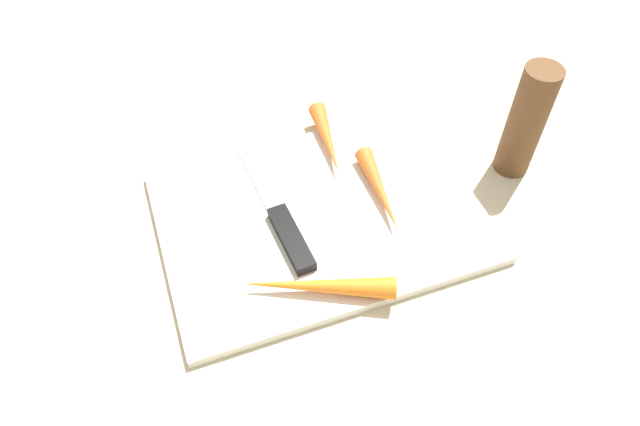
% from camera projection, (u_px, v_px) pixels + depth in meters
% --- Properties ---
extents(ground_plane, '(1.40, 1.40, 0.00)m').
position_uv_depth(ground_plane, '(320.00, 219.00, 0.67)').
color(ground_plane, '#C6B793').
extents(cutting_board, '(0.36, 0.26, 0.01)m').
position_uv_depth(cutting_board, '(320.00, 216.00, 0.67)').
color(cutting_board, silver).
rests_on(cutting_board, ground_plane).
extents(knife, '(0.04, 0.20, 0.01)m').
position_uv_depth(knife, '(287.00, 230.00, 0.64)').
color(knife, '#B7B7BC').
rests_on(knife, cutting_board).
extents(carrot_shortest, '(0.04, 0.12, 0.02)m').
position_uv_depth(carrot_shortest, '(327.00, 139.00, 0.72)').
color(carrot_shortest, orange).
rests_on(carrot_shortest, cutting_board).
extents(carrot_medium, '(0.03, 0.12, 0.02)m').
position_uv_depth(carrot_medium, '(380.00, 191.00, 0.67)').
color(carrot_medium, orange).
rests_on(carrot_medium, cutting_board).
extents(carrot_longest, '(0.16, 0.08, 0.02)m').
position_uv_depth(carrot_longest, '(317.00, 286.00, 0.59)').
color(carrot_longest, orange).
rests_on(carrot_longest, cutting_board).
extents(pepper_grinder, '(0.04, 0.04, 0.15)m').
position_uv_depth(pepper_grinder, '(526.00, 122.00, 0.67)').
color(pepper_grinder, brown).
rests_on(pepper_grinder, ground_plane).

